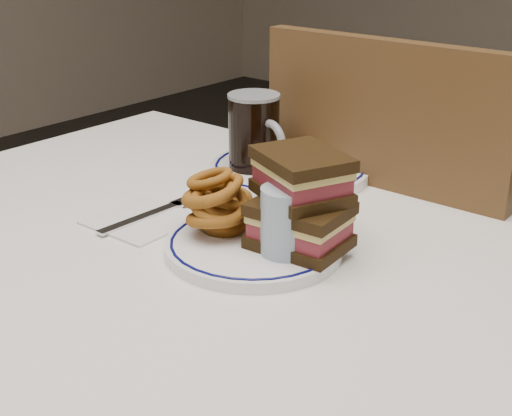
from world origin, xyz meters
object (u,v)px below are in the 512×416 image
Objects in this scene: beer_mug at (255,136)px; far_plate at (290,169)px; chair_far at (404,264)px; main_plate at (254,245)px; reuben_sandwich at (301,200)px.

far_plate is (0.04, 0.05, -0.07)m from beer_mug.
chair_far is at bearing 52.32° from far_plate.
main_plate is 1.64× the size of beer_mug.
far_plate is at bearing -127.68° from chair_far.
chair_far is 0.53m from reuben_sandwich.
reuben_sandwich is at bearing 30.91° from main_plate.
beer_mug is (-0.19, -0.24, 0.28)m from chair_far.
far_plate is (-0.15, 0.28, 0.00)m from main_plate.
beer_mug reaches higher than reuben_sandwich.
chair_far reaches higher than beer_mug.
reuben_sandwich is at bearing -38.82° from beer_mug.
reuben_sandwich is (0.06, -0.44, 0.29)m from chair_far.
main_plate is at bearing -149.09° from reuben_sandwich.
main_plate is 0.10m from reuben_sandwich.
chair_far is 6.50× the size of reuben_sandwich.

